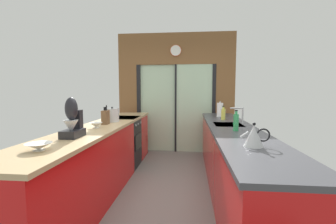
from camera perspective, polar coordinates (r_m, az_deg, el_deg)
ground_plane at (r=3.68m, az=-0.02°, el=-17.25°), size 5.04×7.60×0.02m
back_wall_unit at (r=5.20m, az=1.97°, el=6.63°), size 2.64×0.12×2.70m
left_counter_run at (r=3.31m, az=-17.09°, el=-11.40°), size 0.62×3.80×0.92m
right_counter_run at (r=3.28m, az=15.81°, el=-11.57°), size 0.62×3.80×0.92m
sink_faucet at (r=3.43m, az=17.75°, el=-0.26°), size 0.19×0.02×0.25m
oven_range at (r=4.33m, az=-11.29°, el=-7.44°), size 0.60×0.60×0.92m
mixing_bowl_near at (r=2.14m, az=-29.78°, el=-7.53°), size 0.21×0.21×0.06m
mixing_bowl_far at (r=3.11m, az=-17.67°, el=-3.15°), size 0.16×0.16×0.07m
knife_block at (r=3.41m, az=-15.46°, el=-1.27°), size 0.08×0.14×0.28m
stand_mixer at (r=2.57m, az=-22.92°, el=-2.32°), size 0.17×0.27×0.42m
stock_pot at (r=3.67m, az=-13.88°, el=-0.73°), size 0.22×0.22×0.24m
kettle at (r=2.12m, az=20.84°, el=-5.64°), size 0.25×0.17×0.21m
soap_bottle_near at (r=2.87m, az=16.74°, el=-2.41°), size 0.06×0.06×0.26m
soap_bottle_far at (r=3.92m, az=13.75°, el=-0.47°), size 0.07×0.07×0.23m
paper_towel_roll at (r=4.36m, az=12.94°, el=0.52°), size 0.13×0.13×0.29m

